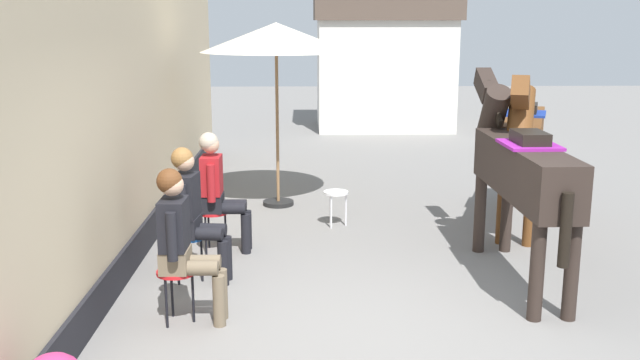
{
  "coord_description": "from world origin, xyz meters",
  "views": [
    {
      "loc": [
        -0.56,
        -5.78,
        2.62
      ],
      "look_at": [
        -0.4,
        1.2,
        1.05
      ],
      "focal_mm": 40.22,
      "sensor_mm": 36.0,
      "label": 1
    }
  ],
  "objects_px": {
    "saddled_horse_far": "(523,137)",
    "cafe_parasol": "(276,39)",
    "spare_stool_white": "(336,196)",
    "seated_visitor_near": "(182,238)",
    "seated_visitor_far": "(218,186)",
    "seated_visitor_middle": "(193,208)",
    "saddled_horse_near": "(520,168)"
  },
  "relations": [
    {
      "from": "cafe_parasol",
      "to": "saddled_horse_far",
      "type": "bearing_deg",
      "value": -19.7
    },
    {
      "from": "seated_visitor_far",
      "to": "spare_stool_white",
      "type": "relative_size",
      "value": 3.02
    },
    {
      "from": "seated_visitor_near",
      "to": "seated_visitor_middle",
      "type": "distance_m",
      "value": 1.02
    },
    {
      "from": "saddled_horse_near",
      "to": "saddled_horse_far",
      "type": "xyz_separation_m",
      "value": [
        0.6,
        1.89,
        0.0
      ]
    },
    {
      "from": "cafe_parasol",
      "to": "spare_stool_white",
      "type": "xyz_separation_m",
      "value": [
        0.78,
        -1.09,
        -1.96
      ]
    },
    {
      "from": "seated_visitor_near",
      "to": "saddled_horse_near",
      "type": "height_order",
      "value": "saddled_horse_near"
    },
    {
      "from": "spare_stool_white",
      "to": "saddled_horse_far",
      "type": "bearing_deg",
      "value": -0.93
    },
    {
      "from": "seated_visitor_far",
      "to": "saddled_horse_near",
      "type": "relative_size",
      "value": 0.46
    },
    {
      "from": "seated_visitor_near",
      "to": "spare_stool_white",
      "type": "distance_m",
      "value": 3.36
    },
    {
      "from": "saddled_horse_near",
      "to": "spare_stool_white",
      "type": "distance_m",
      "value": 2.72
    },
    {
      "from": "seated_visitor_far",
      "to": "cafe_parasol",
      "type": "distance_m",
      "value": 2.7
    },
    {
      "from": "seated_visitor_near",
      "to": "saddled_horse_far",
      "type": "distance_m",
      "value": 4.86
    },
    {
      "from": "seated_visitor_middle",
      "to": "seated_visitor_far",
      "type": "relative_size",
      "value": 1.0
    },
    {
      "from": "saddled_horse_near",
      "to": "cafe_parasol",
      "type": "distance_m",
      "value": 4.13
    },
    {
      "from": "spare_stool_white",
      "to": "seated_visitor_far",
      "type": "bearing_deg",
      "value": -144.04
    },
    {
      "from": "seated_visitor_middle",
      "to": "saddled_horse_far",
      "type": "relative_size",
      "value": 0.48
    },
    {
      "from": "saddled_horse_far",
      "to": "seated_visitor_far",
      "type": "bearing_deg",
      "value": -165.52
    },
    {
      "from": "seated_visitor_middle",
      "to": "cafe_parasol",
      "type": "relative_size",
      "value": 0.54
    },
    {
      "from": "cafe_parasol",
      "to": "seated_visitor_far",
      "type": "bearing_deg",
      "value": -106.16
    },
    {
      "from": "seated_visitor_near",
      "to": "spare_stool_white",
      "type": "xyz_separation_m",
      "value": [
        1.47,
        3.0,
        -0.38
      ]
    },
    {
      "from": "saddled_horse_near",
      "to": "spare_stool_white",
      "type": "height_order",
      "value": "saddled_horse_near"
    },
    {
      "from": "seated_visitor_far",
      "to": "saddled_horse_far",
      "type": "bearing_deg",
      "value": 14.48
    },
    {
      "from": "seated_visitor_far",
      "to": "saddled_horse_far",
      "type": "height_order",
      "value": "saddled_horse_far"
    },
    {
      "from": "seated_visitor_near",
      "to": "cafe_parasol",
      "type": "distance_m",
      "value": 4.44
    },
    {
      "from": "saddled_horse_far",
      "to": "cafe_parasol",
      "type": "xyz_separation_m",
      "value": [
        -3.15,
        1.13,
        1.2
      ]
    },
    {
      "from": "seated_visitor_near",
      "to": "saddled_horse_far",
      "type": "bearing_deg",
      "value": 37.62
    },
    {
      "from": "seated_visitor_far",
      "to": "saddled_horse_near",
      "type": "xyz_separation_m",
      "value": [
        3.16,
        -0.92,
        0.38
      ]
    },
    {
      "from": "saddled_horse_near",
      "to": "spare_stool_white",
      "type": "bearing_deg",
      "value": 132.58
    },
    {
      "from": "seated_visitor_middle",
      "to": "cafe_parasol",
      "type": "xyz_separation_m",
      "value": [
        0.75,
        3.07,
        1.59
      ]
    },
    {
      "from": "saddled_horse_near",
      "to": "cafe_parasol",
      "type": "bearing_deg",
      "value": 130.24
    },
    {
      "from": "seated_visitor_near",
      "to": "seated_visitor_middle",
      "type": "xyz_separation_m",
      "value": [
        -0.06,
        1.02,
        0.0
      ]
    },
    {
      "from": "seated_visitor_near",
      "to": "seated_visitor_middle",
      "type": "height_order",
      "value": "same"
    }
  ]
}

